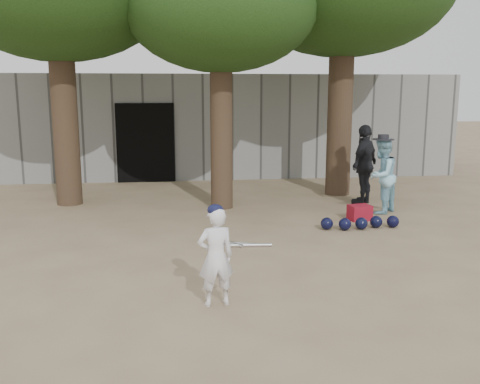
{
  "coord_description": "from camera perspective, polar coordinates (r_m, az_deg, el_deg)",
  "views": [
    {
      "loc": [
        -0.44,
        -7.3,
        2.54
      ],
      "look_at": [
        0.6,
        1.0,
        0.95
      ],
      "focal_mm": 40.0,
      "sensor_mm": 36.0,
      "label": 1
    }
  ],
  "objects": [
    {
      "name": "spectator_blue",
      "position": [
        11.54,
        14.86,
        1.69
      ],
      "size": [
        0.97,
        0.96,
        1.58
      ],
      "primitive_type": "imported",
      "rotation": [
        0.0,
        0.0,
        3.89
      ],
      "color": "#94CFE5",
      "rests_on": "ground"
    },
    {
      "name": "helmet_row",
      "position": [
        10.21,
        12.74,
        -3.23
      ],
      "size": [
        1.51,
        0.33,
        0.23
      ],
      "color": "black",
      "rests_on": "ground"
    },
    {
      "name": "boy_player",
      "position": [
        6.39,
        -2.6,
        -6.92
      ],
      "size": [
        0.48,
        0.36,
        1.2
      ],
      "primitive_type": "imported",
      "rotation": [
        0.0,
        0.0,
        3.32
      ],
      "color": "white",
      "rests_on": "ground"
    },
    {
      "name": "ground",
      "position": [
        7.74,
        -3.52,
        -8.42
      ],
      "size": [
        70.0,
        70.0,
        0.0
      ],
      "primitive_type": "plane",
      "color": "#937C5E",
      "rests_on": "ground"
    },
    {
      "name": "back_building",
      "position": [
        17.67,
        -5.77,
        7.35
      ],
      "size": [
        16.0,
        5.24,
        3.0
      ],
      "color": "gray",
      "rests_on": "ground"
    },
    {
      "name": "bat_pile",
      "position": [
        9.0,
        -0.8,
        -5.43
      ],
      "size": [
        1.04,
        0.77,
        0.06
      ],
      "color": "silver",
      "rests_on": "ground"
    },
    {
      "name": "spectator_dark",
      "position": [
        12.38,
        13.13,
        2.87
      ],
      "size": [
        1.05,
        1.06,
        1.8
      ],
      "primitive_type": "imported",
      "rotation": [
        0.0,
        0.0,
        3.93
      ],
      "color": "black",
      "rests_on": "ground"
    },
    {
      "name": "red_bag",
      "position": [
        10.9,
        12.64,
        -2.16
      ],
      "size": [
        0.47,
        0.39,
        0.3
      ],
      "primitive_type": "cube",
      "rotation": [
        0.0,
        0.0,
        0.17
      ],
      "color": "maroon",
      "rests_on": "ground"
    }
  ]
}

